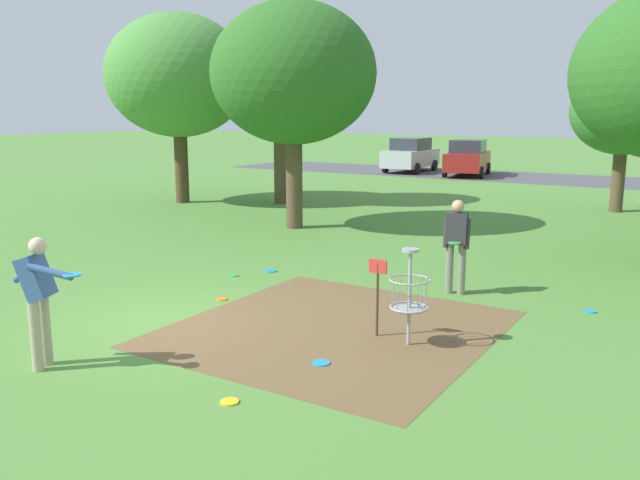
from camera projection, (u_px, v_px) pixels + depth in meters
ground_plane at (168, 322)px, 10.31m from camera, size 160.00×160.00×0.00m
dirt_tee_pad at (335, 328)px, 9.98m from camera, size 4.52×4.76×0.01m
disc_golf_basket at (406, 292)px, 9.18m from camera, size 0.98×0.58×1.39m
player_foreground_watching at (457, 241)px, 11.71m from camera, size 0.49×0.43×1.71m
player_throwing at (38, 294)px, 8.28m from camera, size 1.17×0.48×1.71m
frisbee_near_basket at (234, 276)px, 13.16m from camera, size 0.21×0.21×0.02m
frisbee_by_tee at (229, 402)px, 7.44m from camera, size 0.22×0.22×0.02m
frisbee_mid_grass at (222, 299)px, 11.51m from camera, size 0.20×0.20×0.02m
frisbee_far_left at (271, 271)px, 13.55m from camera, size 0.25×0.25×0.02m
frisbee_far_right at (590, 311)px, 10.81m from camera, size 0.21×0.21×0.02m
frisbee_scattered_a at (321, 363)px, 8.59m from camera, size 0.23×0.23×0.02m
tree_near_left at (293, 74)px, 17.85m from camera, size 4.53×4.53×6.19m
tree_mid_left at (279, 72)px, 22.82m from camera, size 3.99×3.99×6.32m
tree_mid_right at (624, 111)px, 21.03m from camera, size 3.34×3.34×4.70m
tree_far_left at (178, 76)px, 23.00m from camera, size 5.03×5.03×6.62m
parking_lot_strip at (554, 179)px, 32.15m from camera, size 36.00×6.00×0.01m
parked_car_leftmost at (411, 155)px, 35.83m from camera, size 2.08×4.26×1.84m
parked_car_center_left at (468, 158)px, 33.63m from camera, size 2.55×4.46×1.84m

